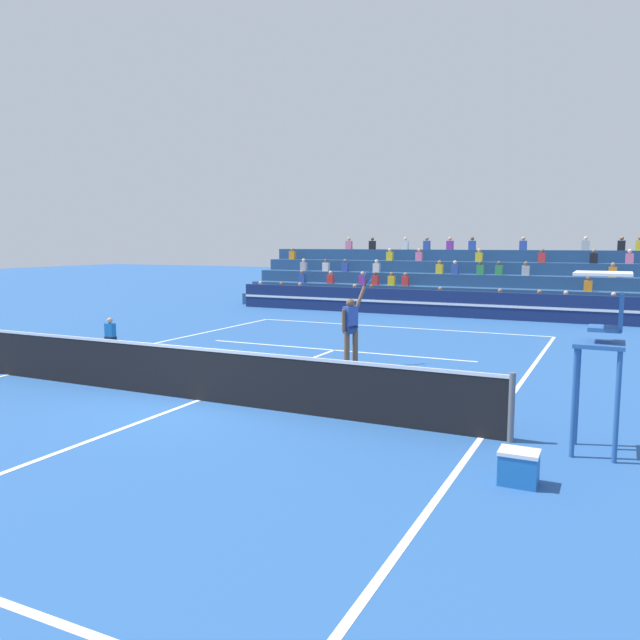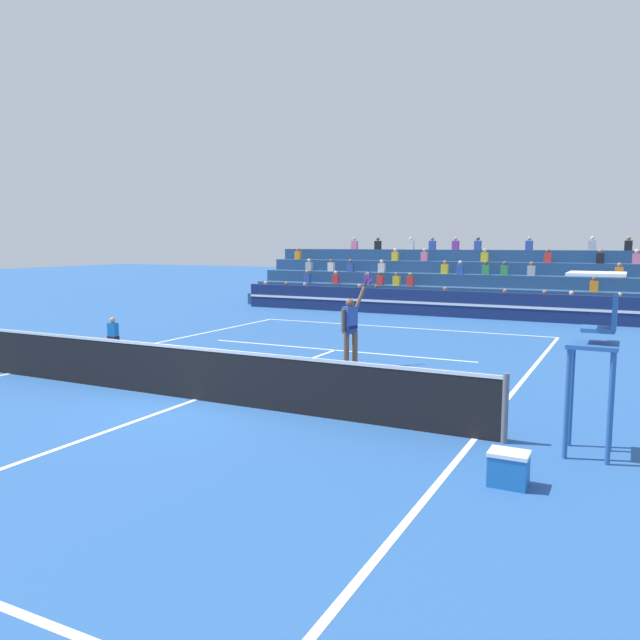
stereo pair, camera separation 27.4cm
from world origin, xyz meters
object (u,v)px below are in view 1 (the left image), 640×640
(umpire_chair, at_px, (603,338))
(ball_kid_courtside, at_px, (110,334))
(tennis_player, at_px, (351,328))
(equipment_cooler, at_px, (519,467))
(tennis_ball, at_px, (362,372))

(umpire_chair, relative_size, ball_kid_courtside, 3.16)
(umpire_chair, height_order, tennis_player, umpire_chair)
(tennis_player, xyz_separation_m, equipment_cooler, (4.95, -6.18, -0.76))
(ball_kid_courtside, xyz_separation_m, equipment_cooler, (12.78, -6.01, -0.10))
(tennis_player, relative_size, tennis_ball, 35.83)
(ball_kid_courtside, relative_size, equipment_cooler, 1.69)
(ball_kid_courtside, height_order, tennis_player, tennis_player)
(ball_kid_courtside, distance_m, tennis_player, 7.86)
(tennis_player, distance_m, equipment_cooler, 7.95)
(umpire_chair, distance_m, tennis_ball, 6.65)
(umpire_chair, distance_m, tennis_player, 7.35)
(umpire_chair, bearing_deg, tennis_ball, 144.35)
(ball_kid_courtside, distance_m, tennis_ball, 8.43)
(tennis_ball, relative_size, equipment_cooler, 0.14)
(umpire_chair, xyz_separation_m, equipment_cooler, (-0.86, -1.73, -1.49))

